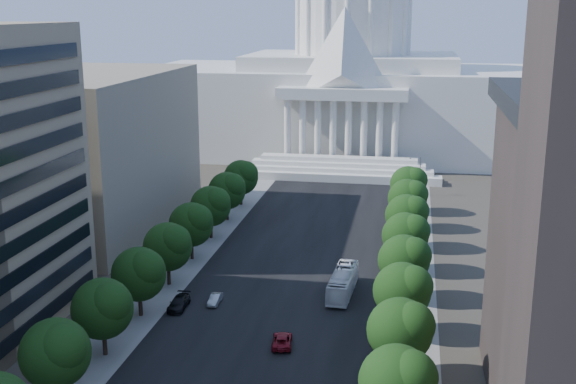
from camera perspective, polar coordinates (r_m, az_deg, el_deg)
The scene contains 29 objects.
road_asphalt at distance 127.22m, azimuth 1.03°, elevation -4.88°, with size 30.00×260.00×0.01m, color black.
sidewalk_left at distance 131.34m, azimuth -7.21°, elevation -4.38°, with size 8.00×260.00×0.02m, color gray.
sidewalk_right at distance 125.87m, azimuth 9.64°, elevation -5.30°, with size 8.00×260.00×0.02m, color gray.
capitol at distance 215.55m, azimuth 5.02°, elevation 8.42°, with size 120.00×56.00×73.00m.
office_block_left_far at distance 147.37m, azimuth -17.11°, elevation 3.18°, with size 38.00×52.00×30.00m, color gray.
tree_l_c at distance 81.98m, azimuth -17.78°, elevation -11.94°, with size 7.79×7.60×9.97m.
tree_l_d at distance 91.73m, azimuth -14.32°, elevation -8.81°, with size 7.79×7.60×9.97m.
tree_l_e at distance 101.96m, azimuth -11.58°, elevation -6.27°, with size 7.79×7.60×9.97m.
tree_l_f at distance 112.54m, azimuth -9.37°, elevation -4.20°, with size 7.79×7.60×9.97m.
tree_l_g at distance 123.38m, azimuth -7.55°, elevation -2.47°, with size 7.79×7.60×9.97m.
tree_l_h at distance 134.42m, azimuth -6.03°, elevation -1.03°, with size 7.79×7.60×9.97m.
tree_l_i at distance 145.61m, azimuth -4.75°, elevation 0.19°, with size 7.79×7.60×9.97m.
tree_l_j at distance 156.92m, azimuth -3.65°, elevation 1.24°, with size 7.79×7.60×9.97m.
tree_r_c at distance 73.55m, azimuth 8.86°, elevation -14.56°, with size 7.79×7.60×9.97m.
tree_r_d at distance 84.28m, azimuth 9.06°, elevation -10.65°, with size 7.79×7.60×9.97m.
tree_r_e at distance 95.32m, azimuth 9.21°, elevation -7.64°, with size 7.79×7.60×9.97m.
tree_r_f at distance 106.56m, azimuth 9.32°, elevation -5.26°, with size 7.79×7.60×9.97m.
tree_r_g at distance 117.95m, azimuth 9.41°, elevation -3.33°, with size 7.79×7.60×9.97m.
tree_r_h at distance 129.45m, azimuth 9.49°, elevation -1.75°, with size 7.79×7.60×9.97m.
tree_r_i at distance 141.04m, azimuth 9.55°, elevation -0.42°, with size 7.79×7.60×9.97m.
tree_r_j at distance 152.69m, azimuth 9.61°, elevation 0.70°, with size 7.79×7.60×9.97m.
streetlight_c at distance 95.74m, azimuth 10.14°, elevation -7.99°, with size 2.61×0.44×9.00m.
streetlight_d at distance 119.29m, azimuth 10.16°, elevation -3.48°, with size 2.61×0.44×9.00m.
streetlight_e at distance 143.33m, azimuth 10.18°, elevation -0.47°, with size 2.61×0.44×9.00m.
streetlight_f at distance 167.65m, azimuth 10.19°, elevation 1.67°, with size 2.61×0.44×9.00m.
car_silver at distance 106.69m, azimuth -5.78°, elevation -8.44°, with size 1.41×4.06×1.34m, color #A4A8AB.
car_red at distance 93.78m, azimuth -0.47°, elevation -11.64°, with size 2.44×5.30×1.47m, color maroon.
car_dark_b at distance 105.68m, azimuth -8.61°, elevation -8.67°, with size 2.31×5.69×1.65m, color black.
city_bus at distance 109.52m, azimuth 4.35°, elevation -7.14°, with size 3.05×13.05×3.63m, color white.
Camera 1 is at (18.54, -28.76, 41.69)m, focal length 45.00 mm.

